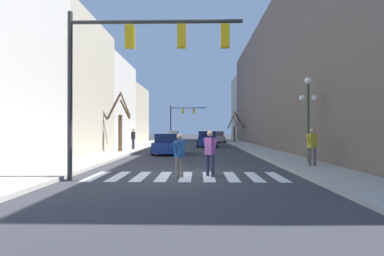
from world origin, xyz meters
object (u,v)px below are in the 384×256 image
at_px(street_tree_right_far, 235,127).
at_px(pedestrian_on_left_sidewalk, 179,152).
at_px(traffic_signal_far, 181,115).
at_px(pedestrian_near_right_corner, 312,143).
at_px(traffic_signal_near, 134,55).
at_px(car_at_intersection, 168,145).
at_px(car_parked_left_near, 173,137).
at_px(street_lamp_right_corner, 308,102).
at_px(pedestrian_waiting_at_curb, 133,137).
at_px(pedestrian_on_right_sidewalk, 210,149).
at_px(street_tree_right_mid, 120,124).
at_px(car_parked_right_far, 207,140).
at_px(car_parked_right_near, 218,137).

bearing_deg(street_tree_right_far, pedestrian_on_left_sidewalk, -100.97).
xyz_separation_m(traffic_signal_far, pedestrian_near_right_corner, (8.44, -36.64, -3.12)).
bearing_deg(traffic_signal_near, street_tree_right_far, 76.29).
relative_size(traffic_signal_far, pedestrian_on_left_sidewalk, 3.61).
height_order(traffic_signal_far, pedestrian_near_right_corner, traffic_signal_far).
bearing_deg(car_at_intersection, car_parked_left_near, -176.15).
bearing_deg(street_lamp_right_corner, traffic_signal_far, 104.07).
height_order(pedestrian_on_left_sidewalk, street_tree_right_far, street_tree_right_far).
xyz_separation_m(traffic_signal_near, pedestrian_waiting_at_curb, (-3.43, 15.56, -3.41)).
bearing_deg(car_at_intersection, traffic_signal_near, -0.37).
relative_size(pedestrian_on_right_sidewalk, pedestrian_waiting_at_curb, 1.01).
xyz_separation_m(traffic_signal_far, pedestrian_on_left_sidewalk, (2.27, -39.49, -3.33)).
height_order(pedestrian_on_left_sidewalk, street_tree_right_mid, street_tree_right_mid).
relative_size(car_parked_left_near, pedestrian_near_right_corner, 2.57).
xyz_separation_m(traffic_signal_near, pedestrian_on_right_sidewalk, (2.87, 0.98, -3.55)).
relative_size(street_lamp_right_corner, pedestrian_near_right_corner, 2.51).
xyz_separation_m(car_parked_right_far, car_parked_right_near, (1.98, 12.46, -0.03)).
distance_m(car_at_intersection, pedestrian_waiting_at_curb, 5.19).
distance_m(car_parked_right_far, pedestrian_waiting_at_curb, 9.05).
relative_size(car_at_intersection, car_parked_right_near, 1.01).
relative_size(car_parked_right_far, car_parked_right_near, 1.09).
height_order(traffic_signal_far, pedestrian_on_right_sidewalk, traffic_signal_far).
xyz_separation_m(car_parked_right_far, street_tree_right_mid, (-7.21, -8.67, 1.55)).
height_order(pedestrian_on_right_sidewalk, street_tree_right_far, street_tree_right_far).
relative_size(street_lamp_right_corner, car_parked_right_far, 1.00).
height_order(car_parked_right_far, car_parked_right_near, car_parked_right_far).
distance_m(car_parked_right_near, street_tree_right_far, 4.13).
relative_size(traffic_signal_far, car_parked_right_near, 1.50).
bearing_deg(traffic_signal_far, pedestrian_waiting_at_curb, -96.57).
height_order(pedestrian_on_right_sidewalk, street_tree_right_mid, street_tree_right_mid).
relative_size(traffic_signal_far, car_parked_left_near, 1.33).
bearing_deg(pedestrian_waiting_at_curb, traffic_signal_near, 23.59).
bearing_deg(traffic_signal_near, traffic_signal_far, 90.87).
distance_m(street_tree_right_mid, street_tree_right_far, 21.39).
distance_m(pedestrian_waiting_at_curb, pedestrian_on_left_sidewalk, 15.84).
relative_size(pedestrian_near_right_corner, pedestrian_on_left_sidewalk, 1.05).
height_order(traffic_signal_far, car_parked_right_near, traffic_signal_far).
relative_size(car_parked_left_near, pedestrian_waiting_at_curb, 2.55).
bearing_deg(car_parked_right_far, street_tree_right_mid, 140.26).
distance_m(car_parked_right_far, car_parked_right_near, 12.62).
xyz_separation_m(car_parked_right_far, car_at_intersection, (-3.22, -9.84, -0.06)).
bearing_deg(car_at_intersection, car_parked_right_far, 161.90).
relative_size(car_parked_right_near, pedestrian_on_left_sidewalk, 2.40).
relative_size(car_at_intersection, street_tree_right_mid, 0.87).
bearing_deg(car_parked_right_far, traffic_signal_far, 11.94).
xyz_separation_m(traffic_signal_far, pedestrian_on_right_sidewalk, (3.48, -39.07, -3.26)).
bearing_deg(car_parked_left_near, car_at_intersection, -176.15).
bearing_deg(pedestrian_on_right_sidewalk, street_lamp_right_corner, -91.83).
height_order(car_parked_right_near, pedestrian_near_right_corner, pedestrian_near_right_corner).
xyz_separation_m(car_at_intersection, pedestrian_near_right_corner, (7.75, -8.35, 0.48)).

